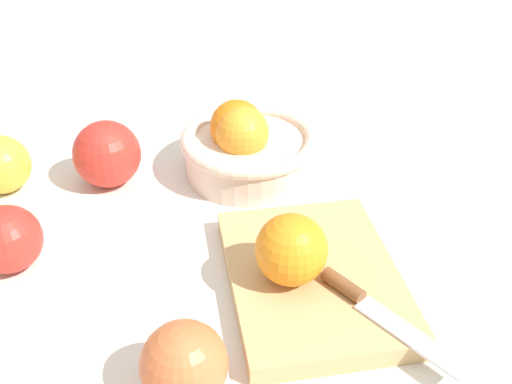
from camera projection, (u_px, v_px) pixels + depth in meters
ground_plane at (192, 256)px, 0.64m from camera, size 2.40×2.40×0.00m
bowl at (247, 146)px, 0.76m from camera, size 0.17×0.17×0.10m
cutting_board at (313, 278)px, 0.60m from camera, size 0.25×0.21×0.02m
orange_on_board at (291, 250)px, 0.56m from camera, size 0.07×0.07×0.07m
knife at (371, 306)px, 0.54m from camera, size 0.15×0.07×0.01m
apple_front_left at (1, 165)px, 0.73m from camera, size 0.07×0.07×0.07m
apple_front_right_2 at (184, 364)px, 0.48m from camera, size 0.07×0.07×0.07m
apple_front_left_2 at (7, 239)px, 0.61m from camera, size 0.07×0.07×0.07m
apple_front_left_3 at (107, 154)px, 0.74m from camera, size 0.08×0.08×0.08m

